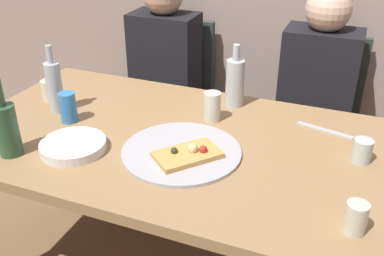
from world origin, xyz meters
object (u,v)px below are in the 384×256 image
at_px(tumbler_near, 362,151).
at_px(table_knife, 325,130).
at_px(short_glass, 212,107).
at_px(water_bottle, 235,82).
at_px(dining_table, 172,153).
at_px(wine_bottle, 6,128).
at_px(wine_glass, 356,218).
at_px(chair_left, 170,89).
at_px(plate_stack, 73,146).
at_px(guest_in_sweater, 158,78).
at_px(chair_right, 314,112).
at_px(tumbler_far, 50,90).
at_px(pizza_slice_last, 188,154).
at_px(beer_bottle, 55,86).
at_px(guest_in_beanie, 313,101).
at_px(soda_can, 68,107).
at_px(pizza_tray, 181,152).

bearing_deg(tumbler_near, table_knife, 128.61).
distance_m(tumbler_near, short_glass, 0.58).
bearing_deg(tumbler_near, water_bottle, 153.21).
bearing_deg(dining_table, wine_bottle, -146.38).
distance_m(wine_glass, chair_left, 1.59).
distance_m(tumbler_near, chair_left, 1.34).
distance_m(table_knife, chair_left, 1.12).
height_order(wine_glass, plate_stack, wine_glass).
relative_size(chair_left, guest_in_sweater, 0.77).
height_order(short_glass, chair_left, chair_left).
bearing_deg(water_bottle, chair_right, 59.60).
height_order(wine_bottle, guest_in_sweater, guest_in_sweater).
xyz_separation_m(tumbler_near, tumbler_far, (-1.30, 0.03, 0.00)).
distance_m(pizza_slice_last, plate_stack, 0.41).
xyz_separation_m(wine_bottle, tumbler_near, (1.13, 0.40, -0.06)).
distance_m(beer_bottle, water_bottle, 0.74).
height_order(short_glass, chair_right, chair_right).
bearing_deg(guest_in_beanie, table_knife, 101.87).
bearing_deg(wine_bottle, plate_stack, 27.85).
relative_size(pizza_slice_last, beer_bottle, 0.89).
xyz_separation_m(tumbler_near, wine_glass, (0.00, -0.38, 0.01)).
xyz_separation_m(soda_can, guest_in_beanie, (0.86, 0.74, -0.15)).
bearing_deg(guest_in_sweater, dining_table, 119.33).
height_order(pizza_slice_last, wine_bottle, wine_bottle).
distance_m(pizza_slice_last, chair_left, 1.14).
bearing_deg(guest_in_sweater, table_knife, 154.05).
bearing_deg(table_knife, guest_in_sweater, -12.35).
bearing_deg(wine_glass, tumbler_far, 162.77).
bearing_deg(wine_bottle, tumbler_far, 110.90).
bearing_deg(tumbler_far, plate_stack, -43.17).
distance_m(tumbler_near, guest_in_sweater, 1.24).
bearing_deg(short_glass, guest_in_sweater, 133.34).
xyz_separation_m(dining_table, beer_bottle, (-0.53, 0.03, 0.18)).
distance_m(wine_glass, plate_stack, 0.95).
height_order(tumbler_near, wine_glass, wine_glass).
relative_size(tumbler_near, guest_in_sweater, 0.07).
xyz_separation_m(wine_bottle, beer_bottle, (-0.06, 0.34, 0.01)).
distance_m(pizza_slice_last, beer_bottle, 0.67).
xyz_separation_m(wine_bottle, plate_stack, (0.19, 0.10, -0.09)).
xyz_separation_m(water_bottle, plate_stack, (-0.42, -0.57, -0.09)).
height_order(pizza_slice_last, soda_can, soda_can).
height_order(plate_stack, table_knife, plate_stack).
xyz_separation_m(pizza_slice_last, wine_glass, (0.55, -0.17, 0.02)).
bearing_deg(table_knife, short_glass, 23.09).
height_order(chair_right, guest_in_sweater, guest_in_sweater).
relative_size(beer_bottle, water_bottle, 1.06).
distance_m(water_bottle, table_knife, 0.42).
bearing_deg(chair_left, water_bottle, 136.42).
height_order(dining_table, guest_in_beanie, guest_in_beanie).
xyz_separation_m(dining_table, pizza_tray, (0.08, -0.09, 0.08)).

